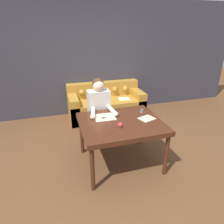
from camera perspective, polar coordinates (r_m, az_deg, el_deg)
The scene contains 10 objects.
ground_plane at distance 3.26m, azimuth 0.73°, elevation -15.06°, with size 16.00×16.00×0.00m, color brown.
wall_back at distance 4.83m, azimuth -7.58°, elevation 14.57°, with size 8.00×0.06×2.60m.
dining_table at distance 2.98m, azimuth 2.55°, elevation -3.95°, with size 1.19×1.02×0.73m.
couch at distance 4.78m, azimuth -1.82°, elevation 2.19°, with size 1.74×0.78×0.78m.
person at distance 3.49m, azimuth -3.69°, elevation -0.44°, with size 0.44×0.62×1.24m.
pattern_paper_main at distance 3.08m, azimuth -2.12°, elevation -1.46°, with size 0.32×0.29×0.00m.
pattern_paper_offcut at distance 3.08m, azimuth 9.90°, elevation -1.83°, with size 0.28×0.25×0.00m.
scissors at distance 3.06m, azimuth -1.84°, elevation -1.61°, with size 0.21×0.07×0.01m.
thread_spool at distance 3.29m, azimuth 8.50°, elevation 0.36°, with size 0.04×0.04×0.05m.
pin_cushion at distance 2.77m, azimuth 2.36°, elevation -3.78°, with size 0.07×0.07×0.07m.
Camera 1 is at (-0.77, -2.43, 2.03)m, focal length 32.00 mm.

